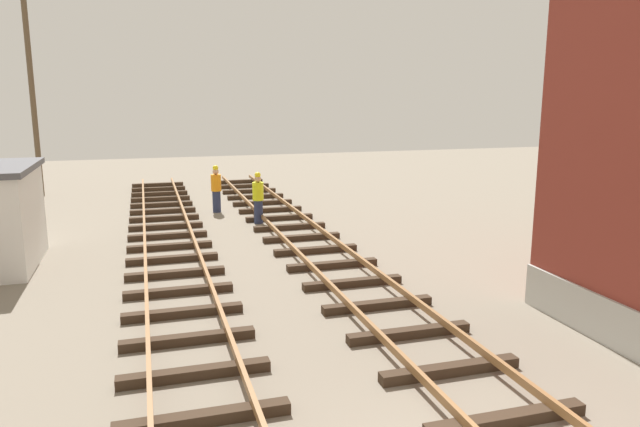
{
  "coord_description": "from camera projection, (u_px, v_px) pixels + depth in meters",
  "views": [
    {
      "loc": [
        -3.99,
        -4.94,
        4.61
      ],
      "look_at": [
        0.1,
        8.76,
        1.71
      ],
      "focal_mm": 33.25,
      "sensor_mm": 36.0,
      "label": 1
    }
  ],
  "objects": [
    {
      "name": "track_worker_foreground",
      "position": [
        216.0,
        189.0,
        23.32
      ],
      "size": [
        0.4,
        0.4,
        1.87
      ],
      "color": "#262D4C",
      "rests_on": "ground"
    },
    {
      "name": "track_worker_distant",
      "position": [
        258.0,
        198.0,
        21.29
      ],
      "size": [
        0.4,
        0.4,
        1.87
      ],
      "color": "#262D4C",
      "rests_on": "ground"
    },
    {
      "name": "utility_pole_far",
      "position": [
        32.0,
        90.0,
        26.23
      ],
      "size": [
        1.8,
        0.24,
        9.18
      ],
      "color": "brown",
      "rests_on": "ground"
    }
  ]
}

